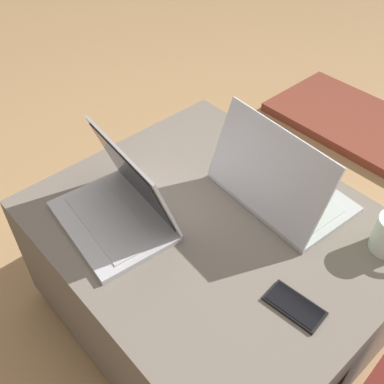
# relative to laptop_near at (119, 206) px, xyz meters

# --- Properties ---
(ground_plane) EXTENTS (14.00, 14.00, 0.00)m
(ground_plane) POSITION_rel_laptop_near_xyz_m (0.18, 0.17, -0.51)
(ground_plane) COLOR tan
(ottoman) EXTENTS (0.92, 0.78, 0.46)m
(ottoman) POSITION_rel_laptop_near_xyz_m (0.18, 0.17, -0.28)
(ottoman) COLOR #3D3832
(ottoman) RESTS_ON ground_plane
(laptop_near) EXTENTS (0.34, 0.26, 0.24)m
(laptop_near) POSITION_rel_laptop_near_xyz_m (0.00, 0.00, 0.00)
(laptop_near) COLOR #B7B7BC
(laptop_near) RESTS_ON ottoman
(laptop_far) EXTENTS (0.39, 0.27, 0.24)m
(laptop_far) POSITION_rel_laptop_near_xyz_m (0.22, 0.37, 0.00)
(laptop_far) COLOR #B7B7BC
(laptop_far) RESTS_ON ottoman
(cell_phone) EXTENTS (0.14, 0.08, 0.01)m
(cell_phone) POSITION_rel_laptop_near_xyz_m (0.48, 0.13, -0.04)
(cell_phone) COLOR black
(cell_phone) RESTS_ON ottoman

